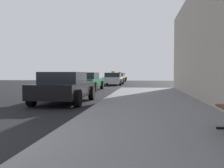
# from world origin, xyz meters

# --- Properties ---
(sidewalk) EXTENTS (4.00, 32.00, 0.15)m
(sidewalk) POSITION_xyz_m (4.00, 0.00, 0.07)
(sidewalk) COLOR slate
(sidewalk) RESTS_ON ground_plane
(car_black) EXTENTS (1.95, 4.08, 1.27)m
(car_black) POSITION_xyz_m (0.44, 6.87, 0.64)
(car_black) COLOR black
(car_black) RESTS_ON ground_plane
(car_green) EXTENTS (2.04, 4.52, 1.27)m
(car_green) POSITION_xyz_m (-0.41, 14.80, 0.65)
(car_green) COLOR #196638
(car_green) RESTS_ON ground_plane
(car_silver) EXTENTS (1.96, 4.33, 1.43)m
(car_silver) POSITION_xyz_m (0.55, 23.47, 0.65)
(car_silver) COLOR #B7B7BF
(car_silver) RESTS_ON ground_plane
(car_yellow) EXTENTS (2.02, 4.44, 1.27)m
(car_yellow) POSITION_xyz_m (0.15, 32.03, 0.65)
(car_yellow) COLOR yellow
(car_yellow) RESTS_ON ground_plane
(car_white) EXTENTS (2.04, 4.44, 1.43)m
(car_white) POSITION_xyz_m (-0.14, 38.69, 0.65)
(car_white) COLOR white
(car_white) RESTS_ON ground_plane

